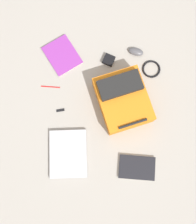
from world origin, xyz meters
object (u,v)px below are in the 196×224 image
computer_mouse (136,52)px  usb_stick (60,110)px  pen_black (50,87)px  earbud_pouch (109,60)px  book_blue (62,55)px  cable_coil (151,69)px  book_red (137,168)px  laptop (68,154)px  backpack (123,99)px

computer_mouse → usb_stick: 0.70m
pen_black → earbud_pouch: earbud_pouch is taller
book_blue → cable_coil: size_ratio=2.49×
cable_coil → usb_stick: cable_coil is taller
computer_mouse → usb_stick: (-0.48, 0.52, -0.01)m
book_blue → cable_coil: (-0.06, -0.66, -0.00)m
book_blue → book_red: (-0.77, -0.59, 0.00)m
laptop → pen_black: laptop is taller
book_red → laptop: bearing=83.0°
backpack → pen_black: (0.07, 0.52, -0.08)m
computer_mouse → earbud_pouch: size_ratio=1.44×
book_red → pen_black: size_ratio=1.79×
book_blue → usb_stick: size_ratio=5.70×
laptop → computer_mouse: 0.89m
backpack → laptop: size_ratio=1.37×
backpack → book_blue: bearing=55.6°
computer_mouse → pen_black: 0.68m
computer_mouse → backpack: bearing=179.0°
cable_coil → laptop: bearing=140.0°
backpack → cable_coil: (0.26, -0.20, -0.07)m
backpack → usb_stick: (-0.09, 0.43, -0.08)m
cable_coil → usb_stick: size_ratio=2.29×
book_blue → cable_coil: book_blue is taller
cable_coil → backpack: bearing=142.2°
backpack → earbud_pouch: bearing=20.8°
cable_coil → pen_black: (-0.19, 0.73, -0.00)m
backpack → usb_stick: backpack is taller
earbud_pouch → usb_stick: bearing=141.2°
backpack → cable_coil: 0.34m
pen_black → backpack: bearing=-98.0°
pen_black → cable_coil: bearing=-75.6°
book_blue → computer_mouse: 0.54m
backpack → pen_black: 0.53m
cable_coil → earbud_pouch: size_ratio=1.75×
laptop → computer_mouse: bearing=-28.9°
computer_mouse → cable_coil: computer_mouse is taller
laptop → book_red: laptop is taller
backpack → computer_mouse: bearing=-11.9°
book_red → cable_coil: 0.72m
pen_black → usb_stick: (-0.17, -0.09, -0.00)m
book_blue → usb_stick: 0.41m
book_blue → book_red: 0.97m
book_blue → computer_mouse: (0.07, -0.54, 0.01)m
earbud_pouch → usb_stick: 0.51m
laptop → book_blue: 0.72m
laptop → cable_coil: bearing=-40.0°
cable_coil → earbud_pouch: 0.32m
laptop → usb_stick: laptop is taller
book_blue → earbud_pouch: size_ratio=4.35×
computer_mouse → cable_coil: size_ratio=0.82×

